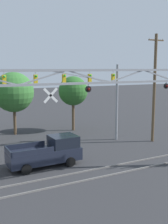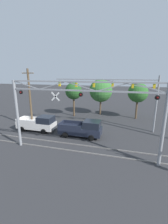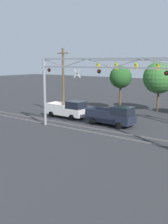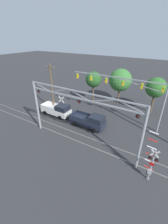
{
  "view_description": "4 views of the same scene",
  "coord_description": "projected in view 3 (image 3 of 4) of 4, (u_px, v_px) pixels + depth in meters",
  "views": [
    {
      "loc": [
        -8.27,
        0.38,
        7.21
      ],
      "look_at": [
        0.94,
        17.55,
        4.18
      ],
      "focal_mm": 45.0,
      "sensor_mm": 36.0,
      "label": 1
    },
    {
      "loc": [
        3.91,
        2.34,
        7.83
      ],
      "look_at": [
        -0.35,
        17.6,
        3.73
      ],
      "focal_mm": 24.0,
      "sensor_mm": 36.0,
      "label": 2
    },
    {
      "loc": [
        14.63,
        -5.99,
        6.88
      ],
      "look_at": [
        -1.91,
        15.49,
        1.96
      ],
      "focal_mm": 45.0,
      "sensor_mm": 36.0,
      "label": 3
    },
    {
      "loc": [
        8.47,
        2.68,
        12.52
      ],
      "look_at": [
        0.26,
        15.83,
        4.48
      ],
      "focal_mm": 24.0,
      "sensor_mm": 36.0,
      "label": 4
    }
  ],
  "objects": [
    {
      "name": "pickup_truck_lead",
      "position": [
        113.0,
        116.0,
        30.3
      ],
      "size": [
        5.4,
        2.25,
        2.16
      ],
      "color": "#1E2333",
      "rests_on": "ground_plane"
    },
    {
      "name": "rail_track_far",
      "position": [
        108.0,
        131.0,
        27.9
      ],
      "size": [
        80.0,
        0.08,
        0.1
      ],
      "primitive_type": "cube",
      "color": "gray",
      "rests_on": "ground_plane"
    },
    {
      "name": "pickup_truck_following",
      "position": [
        69.0,
        110.0,
        34.44
      ],
      "size": [
        5.37,
        2.25,
        2.16
      ],
      "color": "silver",
      "rests_on": "ground_plane"
    },
    {
      "name": "crossing_gantry",
      "position": [
        99.0,
        85.0,
        25.72
      ],
      "size": [
        14.46,
        0.3,
        7.17
      ],
      "color": "gray",
      "rests_on": "ground_plane"
    },
    {
      "name": "utility_pole_left",
      "position": [
        63.0,
        81.0,
        35.46
      ],
      "size": [
        1.8,
        0.28,
        8.47
      ],
      "color": "brown",
      "rests_on": "ground_plane"
    },
    {
      "name": "rail_track_near",
      "position": [
        100.0,
        134.0,
        26.78
      ],
      "size": [
        80.0,
        0.08,
        0.1
      ],
      "primitive_type": "cube",
      "color": "gray",
      "rests_on": "ground_plane"
    },
    {
      "name": "background_tree_far_left_verge",
      "position": [
        159.0,
        78.0,
        38.11
      ],
      "size": [
        4.34,
        4.34,
        6.85
      ],
      "color": "brown",
      "rests_on": "ground_plane"
    },
    {
      "name": "background_tree_far_right_verge",
      "position": [
        121.0,
        77.0,
        39.03
      ],
      "size": [
        3.09,
        3.09,
        6.25
      ],
      "color": "brown",
      "rests_on": "ground_plane"
    }
  ]
}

